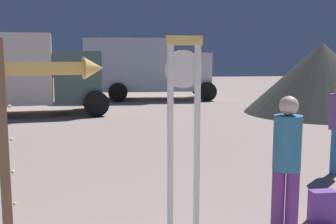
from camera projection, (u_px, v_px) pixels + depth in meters
name	position (u px, v px, depth m)	size (l,w,h in m)	color
standing_clock	(184.00, 122.00, 4.42)	(0.41, 0.16, 2.36)	white
arrow_sign	(40.00, 111.00, 4.32)	(1.13, 0.52, 2.33)	brown
person_near_clock	(287.00, 159.00, 4.75)	(0.32, 0.32, 1.69)	#71368C
backpack	(322.00, 206.00, 5.27)	(0.33, 0.21, 0.42)	#713F9E
box_truck_near	(12.00, 71.00, 14.66)	(6.39, 3.33, 2.93)	silver
box_truck_far	(144.00, 67.00, 20.08)	(6.37, 2.66, 2.99)	silver
dome_tent	(321.00, 78.00, 15.16)	(5.63, 5.63, 2.65)	#33362F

